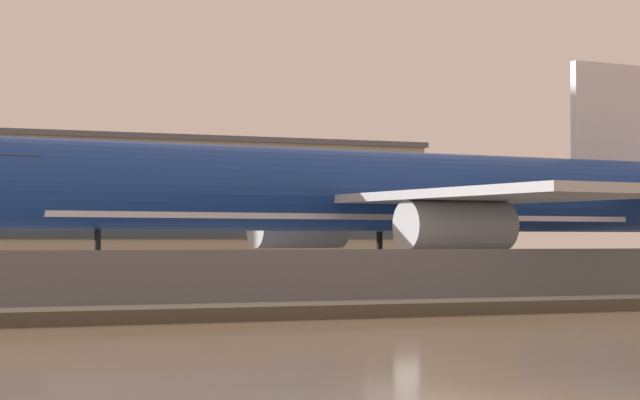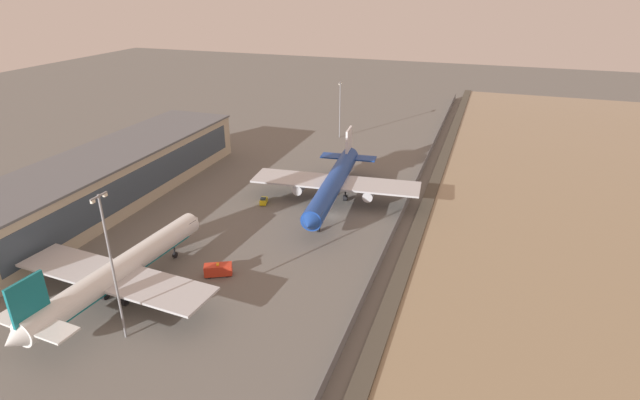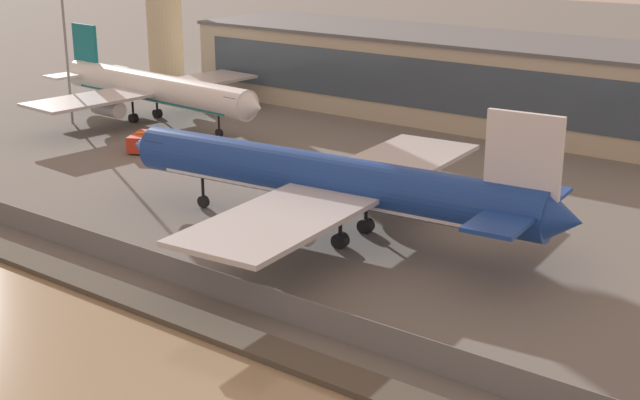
% 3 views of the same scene
% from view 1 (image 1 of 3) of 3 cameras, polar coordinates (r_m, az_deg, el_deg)
% --- Properties ---
extents(ground_plane, '(500.00, 500.00, 0.00)m').
position_cam_1_polar(ground_plane, '(67.06, -2.90, -4.26)').
color(ground_plane, '#66635E').
extents(shoreline_seawall, '(320.00, 3.00, 0.50)m').
position_cam_1_polar(shoreline_seawall, '(48.35, 5.54, -4.90)').
color(shoreline_seawall, '#474238').
rests_on(shoreline_seawall, ground).
extents(perimeter_fence, '(280.00, 0.10, 2.45)m').
position_cam_1_polar(perimeter_fence, '(52.30, 3.17, -3.60)').
color(perimeter_fence, slate).
rests_on(perimeter_fence, ground).
extents(cargo_jet_blue, '(49.32, 42.56, 14.30)m').
position_cam_1_polar(cargo_jet_blue, '(71.48, 2.14, 0.26)').
color(cargo_jet_blue, '#193D93').
rests_on(cargo_jet_blue, ground).
extents(baggage_tug, '(3.51, 2.40, 1.80)m').
position_cam_1_polar(baggage_tug, '(84.64, -6.50, -3.21)').
color(baggage_tug, yellow).
rests_on(baggage_tug, ground).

